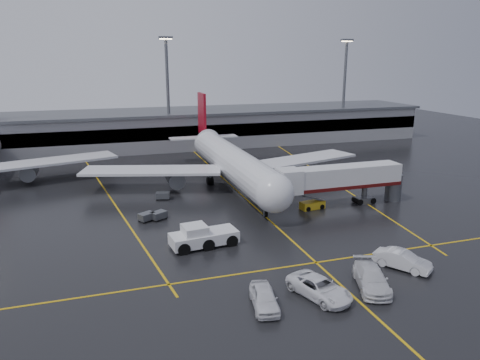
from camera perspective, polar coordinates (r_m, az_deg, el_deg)
name	(u,v)px	position (r m, az deg, el deg)	size (l,w,h in m)	color
ground	(249,201)	(67.35, 1.10, -2.73)	(220.00, 220.00, 0.00)	black
apron_line_centre	(249,201)	(67.35, 1.10, -2.72)	(0.25, 90.00, 0.02)	gold
apron_line_stop	(316,262)	(48.50, 9.66, -10.31)	(60.00, 0.25, 0.02)	gold
apron_line_left	(108,195)	(73.60, -16.42, -1.79)	(0.25, 70.00, 0.02)	gold
apron_line_right	(324,176)	(83.19, 10.66, 0.51)	(0.25, 70.00, 0.02)	gold
terminal	(186,128)	(111.74, -6.89, 6.64)	(122.00, 19.00, 8.60)	gray
light_mast_mid	(168,87)	(104.02, -9.19, 11.56)	(3.00, 1.20, 25.45)	#595B60
light_mast_right	(344,84)	(119.44, 13.14, 11.80)	(3.00, 1.20, 25.45)	#595B60
main_airliner	(230,160)	(75.17, -1.27, 2.50)	(48.80, 45.60, 14.10)	silver
jet_bridge	(340,180)	(65.81, 12.67, 0.04)	(19.90, 3.40, 6.05)	silver
pushback_tractor	(202,237)	(51.55, -4.84, -7.24)	(7.94, 4.05, 2.73)	silver
belt_loader	(312,205)	(64.79, 9.18, -3.14)	(3.74, 2.13, 2.25)	gold
service_van_a	(319,288)	(41.83, 10.07, -13.35)	(2.95, 6.40, 1.78)	white
service_van_b	(371,278)	(44.40, 16.38, -11.90)	(2.65, 6.52, 1.89)	silver
service_van_c	(402,260)	(49.08, 19.94, -9.55)	(1.97, 5.66, 1.86)	silver
service_van_d	(264,298)	(39.79, 3.09, -14.71)	(2.09, 5.20, 1.77)	white
baggage_cart_a	(159,215)	(60.64, -10.30, -4.41)	(2.38, 2.15, 1.12)	#595B60
baggage_cart_b	(147,216)	(60.43, -11.79, -4.56)	(2.38, 2.13, 1.12)	#595B60
baggage_cart_c	(163,195)	(69.07, -9.79, -1.95)	(2.25, 1.74, 1.12)	#595B60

